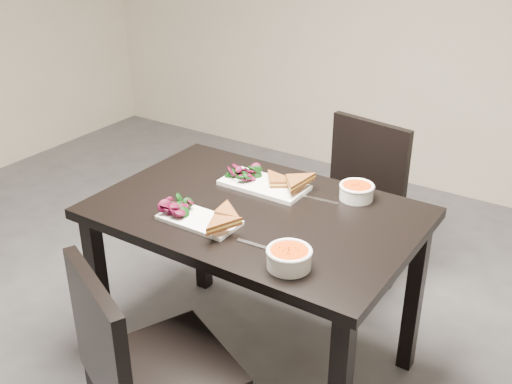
# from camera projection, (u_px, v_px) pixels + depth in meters

# --- Properties ---
(table) EXTENTS (1.20, 0.80, 0.75)m
(table) POSITION_uv_depth(u_px,v_px,m) (256.00, 231.00, 2.34)
(table) COLOR black
(table) RESTS_ON ground
(chair_near) EXTENTS (0.56, 0.56, 0.85)m
(chair_near) POSITION_uv_depth(u_px,v_px,m) (140.00, 366.00, 1.92)
(chair_near) COLOR black
(chair_near) RESTS_ON ground
(chair_far) EXTENTS (0.48, 0.48, 0.85)m
(chair_far) POSITION_uv_depth(u_px,v_px,m) (353.00, 198.00, 2.97)
(chair_far) COLOR black
(chair_far) RESTS_ON ground
(plate_near) EXTENTS (0.30, 0.15, 0.01)m
(plate_near) POSITION_uv_depth(u_px,v_px,m) (199.00, 220.00, 2.21)
(plate_near) COLOR white
(plate_near) RESTS_ON table
(sandwich_near) EXTENTS (0.16, 0.13, 0.05)m
(sandwich_near) POSITION_uv_depth(u_px,v_px,m) (216.00, 216.00, 2.17)
(sandwich_near) COLOR #9E5321
(sandwich_near) RESTS_ON plate_near
(salad_near) EXTENTS (0.09, 0.08, 0.04)m
(salad_near) POSITION_uv_depth(u_px,v_px,m) (177.00, 206.00, 2.24)
(salad_near) COLOR black
(salad_near) RESTS_ON plate_near
(soup_bowl_near) EXTENTS (0.15, 0.15, 0.07)m
(soup_bowl_near) POSITION_uv_depth(u_px,v_px,m) (289.00, 257.00, 1.93)
(soup_bowl_near) COLOR white
(soup_bowl_near) RESTS_ON table
(cutlery_near) EXTENTS (0.18, 0.03, 0.00)m
(cutlery_near) POSITION_uv_depth(u_px,v_px,m) (260.00, 246.00, 2.05)
(cutlery_near) COLOR silver
(cutlery_near) RESTS_ON table
(plate_far) EXTENTS (0.35, 0.17, 0.02)m
(plate_far) POSITION_uv_depth(u_px,v_px,m) (264.00, 185.00, 2.46)
(plate_far) COLOR white
(plate_far) RESTS_ON table
(sandwich_far) EXTENTS (0.22, 0.21, 0.06)m
(sandwich_far) POSITION_uv_depth(u_px,v_px,m) (276.00, 182.00, 2.41)
(sandwich_far) COLOR #9E5321
(sandwich_far) RESTS_ON plate_far
(salad_far) EXTENTS (0.11, 0.10, 0.05)m
(salad_far) POSITION_uv_depth(u_px,v_px,m) (244.00, 172.00, 2.50)
(salad_far) COLOR black
(salad_far) RESTS_ON plate_far
(soup_bowl_far) EXTENTS (0.14, 0.14, 0.06)m
(soup_bowl_far) POSITION_uv_depth(u_px,v_px,m) (357.00, 191.00, 2.36)
(soup_bowl_far) COLOR white
(soup_bowl_far) RESTS_ON table
(cutlery_far) EXTENTS (0.18, 0.03, 0.00)m
(cutlery_far) POSITION_uv_depth(u_px,v_px,m) (316.00, 199.00, 2.37)
(cutlery_far) COLOR silver
(cutlery_far) RESTS_ON table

